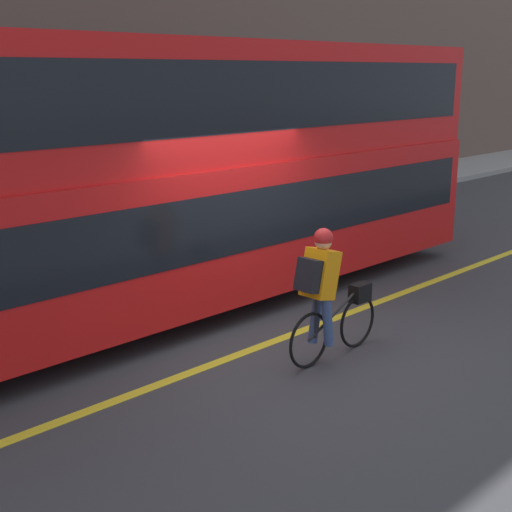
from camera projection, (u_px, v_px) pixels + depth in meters
name	position (u px, v px, depth m)	size (l,w,h in m)	color
ground_plane	(259.00, 340.00, 8.79)	(80.00, 80.00, 0.00)	#38383A
road_center_line	(268.00, 343.00, 8.68)	(50.00, 0.14, 0.01)	yellow
sidewalk_curb	(21.00, 249.00, 12.97)	(60.00, 2.51, 0.15)	gray
bus	(171.00, 165.00, 9.50)	(10.70, 2.48, 3.61)	black
cyclist_on_bike	(326.00, 290.00, 7.96)	(1.52, 0.32, 1.57)	black
street_sign_post	(166.00, 155.00, 14.75)	(0.36, 0.09, 2.50)	#59595B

